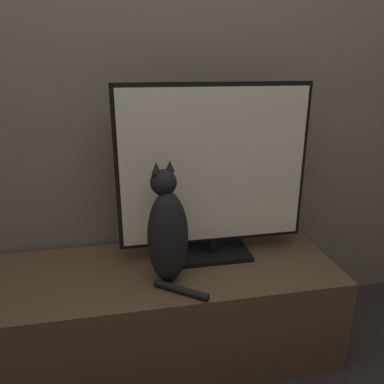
% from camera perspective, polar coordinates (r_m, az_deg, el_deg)
% --- Properties ---
extents(wall_back, '(4.80, 0.05, 2.60)m').
position_cam_1_polar(wall_back, '(1.72, -6.84, 20.50)').
color(wall_back, '#756B5B').
rests_on(wall_back, ground_plane).
extents(tv_stand, '(1.50, 0.55, 0.43)m').
position_cam_1_polar(tv_stand, '(1.74, -4.48, -17.58)').
color(tv_stand, brown).
rests_on(tv_stand, ground_plane).
extents(tv, '(0.82, 0.20, 0.76)m').
position_cam_1_polar(tv, '(1.59, 3.34, 2.92)').
color(tv, black).
rests_on(tv, tv_stand).
extents(cat, '(0.23, 0.27, 0.49)m').
position_cam_1_polar(cat, '(1.45, -3.79, -6.22)').
color(cat, black).
rests_on(cat, tv_stand).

